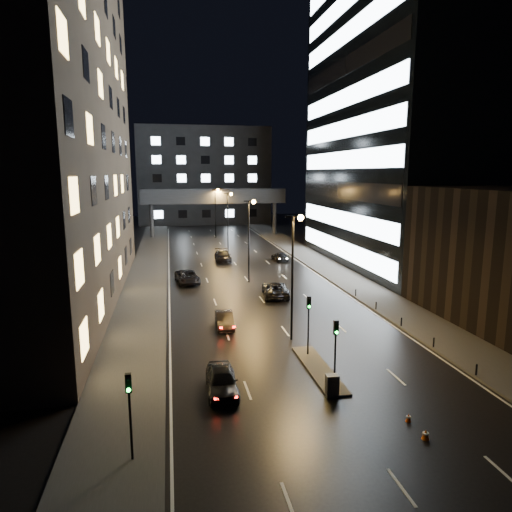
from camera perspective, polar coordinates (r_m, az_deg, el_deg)
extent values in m
plane|color=black|center=(68.02, -2.64, -0.95)|extent=(160.00, 160.00, 0.00)
cube|color=#383533|center=(62.53, -13.39, -2.16)|extent=(5.00, 110.00, 0.15)
cube|color=#383533|center=(66.19, 8.76, -1.31)|extent=(5.00, 110.00, 0.15)
cube|color=#2D2319|center=(52.13, -26.43, 16.67)|extent=(15.00, 48.00, 40.00)
cube|color=black|center=(46.34, 28.81, -0.04)|extent=(10.00, 18.00, 12.00)
cube|color=black|center=(71.53, 18.93, 17.20)|extent=(20.00, 36.00, 45.00)
cube|color=#333335|center=(124.39, -6.57, 9.92)|extent=(34.00, 14.00, 25.00)
cube|color=#333335|center=(96.61, -5.25, 7.46)|extent=(30.00, 3.00, 3.00)
cylinder|color=#333335|center=(96.60, -12.92, 4.27)|extent=(0.80, 0.80, 7.00)
cylinder|color=#333335|center=(99.10, 2.32, 4.67)|extent=(0.80, 0.80, 7.00)
cube|color=#383533|center=(32.50, 7.82, -13.82)|extent=(1.60, 8.00, 0.15)
cylinder|color=black|center=(34.02, 6.55, -9.34)|extent=(0.12, 0.12, 3.50)
cube|color=black|center=(33.35, 6.62, -5.78)|extent=(0.28, 0.22, 0.90)
sphere|color=#0CFF33|center=(33.30, 6.69, -6.31)|extent=(0.18, 0.18, 0.18)
cylinder|color=black|center=(29.19, 9.83, -12.86)|extent=(0.12, 0.12, 3.50)
cube|color=black|center=(28.40, 9.97, -8.78)|extent=(0.28, 0.22, 0.90)
sphere|color=#0CFF33|center=(28.37, 10.05, -9.40)|extent=(0.18, 0.18, 0.18)
cylinder|color=black|center=(23.23, -15.38, -19.95)|extent=(0.12, 0.12, 3.50)
cube|color=black|center=(22.22, -15.66, -15.04)|extent=(0.28, 0.22, 0.90)
sphere|color=#0CFF33|center=(22.21, -15.65, -15.85)|extent=(0.18, 0.18, 0.18)
cylinder|color=black|center=(34.32, 25.83, -12.77)|extent=(0.12, 0.12, 0.90)
cylinder|color=black|center=(38.12, 21.32, -10.13)|extent=(0.12, 0.12, 0.90)
cylinder|color=black|center=(42.17, 17.71, -7.93)|extent=(0.12, 0.12, 0.90)
cylinder|color=black|center=(46.41, 14.77, -6.10)|extent=(0.12, 0.12, 0.90)
cylinder|color=black|center=(50.78, 12.35, -4.57)|extent=(0.12, 0.12, 0.90)
cylinder|color=black|center=(36.28, 4.55, -2.95)|extent=(0.18, 0.18, 10.00)
cylinder|color=black|center=(35.47, 4.67, 4.94)|extent=(1.20, 0.12, 0.12)
sphere|color=#FF9E38|center=(35.64, 5.60, 4.79)|extent=(0.50, 0.50, 0.50)
cylinder|color=black|center=(55.48, -0.91, 1.73)|extent=(0.18, 0.18, 10.00)
cylinder|color=black|center=(54.95, -0.92, 6.89)|extent=(1.20, 0.12, 0.12)
sphere|color=#FF9E38|center=(55.06, -0.30, 6.79)|extent=(0.50, 0.50, 0.50)
cylinder|color=black|center=(75.09, -3.55, 3.98)|extent=(0.18, 0.18, 10.00)
cylinder|color=black|center=(74.70, -3.59, 7.79)|extent=(1.20, 0.12, 0.12)
sphere|color=#FF9E38|center=(74.78, -3.13, 7.72)|extent=(0.50, 0.50, 0.50)
cylinder|color=black|center=(94.87, -5.10, 5.29)|extent=(0.18, 0.18, 10.00)
cylinder|color=black|center=(94.56, -5.15, 8.31)|extent=(1.20, 0.12, 0.12)
sphere|color=#FF9E38|center=(94.62, -4.78, 8.26)|extent=(0.50, 0.50, 0.50)
imported|color=black|center=(29.06, -4.31, -15.24)|extent=(2.00, 4.70, 1.58)
imported|color=black|center=(40.27, -3.96, -7.97)|extent=(1.58, 4.20, 1.37)
imported|color=black|center=(56.46, -8.57, -2.61)|extent=(3.19, 5.76, 1.53)
imported|color=black|center=(69.84, -4.16, 0.02)|extent=(2.37, 5.64, 1.63)
imported|color=black|center=(50.00, 2.43, -4.18)|extent=(3.25, 5.91, 1.57)
imported|color=black|center=(70.08, 3.01, -0.08)|extent=(2.05, 4.52, 1.28)
cube|color=#464648|center=(28.93, 9.50, -15.55)|extent=(0.78, 0.55, 1.22)
cone|color=#FF620D|center=(26.29, 20.44, -20.16)|extent=(0.47, 0.47, 0.52)
cone|color=#E9470C|center=(27.57, 18.52, -18.61)|extent=(0.39, 0.39, 0.45)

